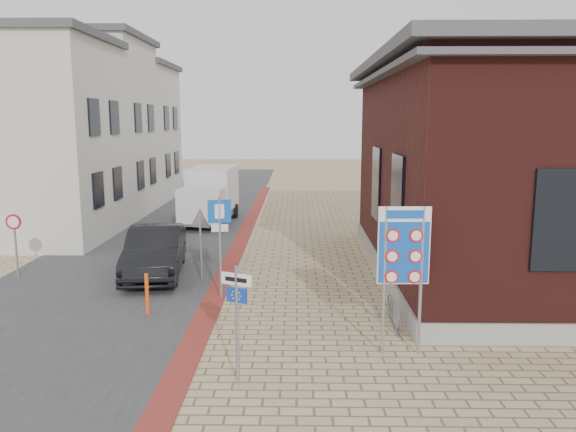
% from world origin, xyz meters
% --- Properties ---
extents(ground, '(120.00, 120.00, 0.00)m').
position_xyz_m(ground, '(0.00, 0.00, 0.00)').
color(ground, tan).
rests_on(ground, ground).
extents(road_strip, '(7.00, 60.00, 0.02)m').
position_xyz_m(road_strip, '(-5.50, 15.00, 0.01)').
color(road_strip, '#38383A').
rests_on(road_strip, ground).
extents(curb_strip, '(0.60, 40.00, 0.02)m').
position_xyz_m(curb_strip, '(-2.00, 10.00, 0.01)').
color(curb_strip, maroon).
rests_on(curb_strip, ground).
extents(brick_building, '(13.00, 13.00, 6.80)m').
position_xyz_m(brick_building, '(8.99, 7.00, 3.49)').
color(brick_building, gray).
rests_on(brick_building, ground).
extents(townhouse_near, '(7.40, 6.40, 8.30)m').
position_xyz_m(townhouse_near, '(-10.99, 12.00, 4.17)').
color(townhouse_near, beige).
rests_on(townhouse_near, ground).
extents(townhouse_mid, '(7.40, 6.40, 9.10)m').
position_xyz_m(townhouse_mid, '(-10.99, 18.00, 4.57)').
color(townhouse_mid, beige).
rests_on(townhouse_mid, ground).
extents(townhouse_far, '(7.40, 6.40, 8.30)m').
position_xyz_m(townhouse_far, '(-10.99, 24.00, 4.17)').
color(townhouse_far, beige).
rests_on(townhouse_far, ground).
extents(bike_rack, '(0.08, 1.80, 0.60)m').
position_xyz_m(bike_rack, '(2.65, 2.20, 0.26)').
color(bike_rack, slate).
rests_on(bike_rack, ground).
extents(sedan, '(2.20, 4.83, 1.54)m').
position_xyz_m(sedan, '(-4.22, 6.53, 0.77)').
color(sedan, black).
rests_on(sedan, ground).
extents(box_truck, '(2.35, 5.13, 2.63)m').
position_xyz_m(box_truck, '(-3.88, 15.77, 1.36)').
color(box_truck, slate).
rests_on(box_truck, ground).
extents(border_sign, '(1.08, 0.09, 3.17)m').
position_xyz_m(border_sign, '(2.50, 0.50, 2.29)').
color(border_sign, gray).
rests_on(border_sign, ground).
extents(essen_sign, '(0.58, 0.29, 2.28)m').
position_xyz_m(essen_sign, '(-0.80, -0.95, 1.50)').
color(essen_sign, gray).
rests_on(essen_sign, ground).
extents(parking_sign, '(0.62, 0.19, 2.87)m').
position_xyz_m(parking_sign, '(-1.80, 4.10, 1.99)').
color(parking_sign, gray).
rests_on(parking_sign, ground).
extents(yield_sign, '(0.75, 0.32, 2.19)m').
position_xyz_m(yield_sign, '(-2.67, 6.00, 1.65)').
color(yield_sign, gray).
rests_on(yield_sign, ground).
extents(speed_sign, '(0.48, 0.07, 2.05)m').
position_xyz_m(speed_sign, '(-8.43, 6.03, 1.34)').
color(speed_sign, gray).
rests_on(speed_sign, ground).
extents(bollard, '(0.11, 0.11, 1.08)m').
position_xyz_m(bollard, '(-3.50, 2.80, 0.54)').
color(bollard, '#FF4F0D').
rests_on(bollard, ground).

